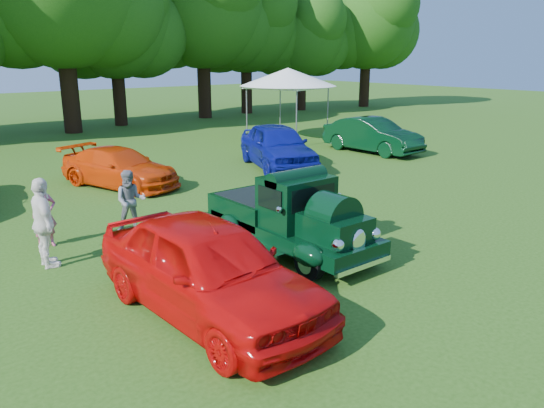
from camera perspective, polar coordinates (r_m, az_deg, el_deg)
ground at (r=11.14m, az=1.66°, el=-6.69°), size 120.00×120.00×0.00m
hero_pickup at (r=11.79m, az=1.97°, el=-1.53°), size 2.07×4.44×1.73m
red_convertible at (r=8.94m, az=-6.86°, el=-6.86°), size 2.18×4.98×1.67m
back_car_orange at (r=18.38m, az=-16.07°, el=3.79°), size 3.20×4.75×1.28m
back_car_blue at (r=20.65m, az=0.58°, el=6.27°), size 3.69×5.39×1.71m
back_car_green at (r=24.44m, az=10.75°, el=7.28°), size 1.78×4.73×1.54m
spectator_pink at (r=13.07m, az=-23.31°, el=-1.09°), size 0.57×0.39×1.51m
spectator_grey at (r=13.58m, az=-14.96°, el=0.35°), size 0.92×0.84×1.54m
spectator_white at (r=11.76m, az=-23.35°, el=-1.91°), size 0.52×1.13×1.89m
canopy_tent at (r=27.27m, az=1.73°, el=13.44°), size 5.99×5.99×3.64m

